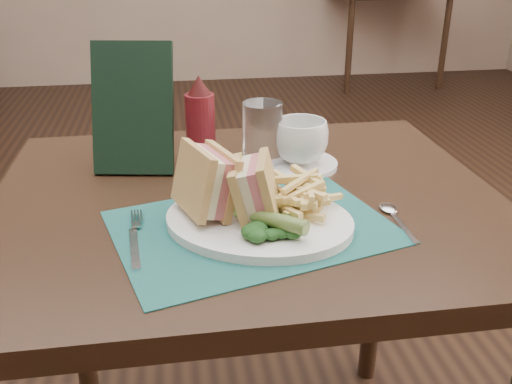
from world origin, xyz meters
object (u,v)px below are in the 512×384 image
at_px(sandwich_half_b, 242,187).
at_px(drinking_glass, 262,135).
at_px(coffee_cup, 301,141).
at_px(plate, 259,221).
at_px(sandwich_half_a, 193,183).
at_px(saucer, 300,164).
at_px(table_main, 249,359).
at_px(table_bg_right, 383,37).
at_px(placemat, 252,227).
at_px(check_presenter, 133,108).
at_px(ketchup_bottle, 200,123).

distance_m(sandwich_half_b, drinking_glass, 0.26).
distance_m(sandwich_half_b, coffee_cup, 0.28).
height_order(plate, sandwich_half_b, sandwich_half_b).
relative_size(sandwich_half_a, drinking_glass, 0.87).
relative_size(plate, coffee_cup, 2.77).
bearing_deg(saucer, table_main, -136.20).
bearing_deg(sandwich_half_a, drinking_glass, 37.69).
relative_size(table_bg_right, saucer, 6.00).
distance_m(placemat, check_presenter, 0.36).
bearing_deg(table_main, saucer, 43.80).
height_order(sandwich_half_a, ketchup_bottle, ketchup_bottle).
relative_size(saucer, check_presenter, 0.60).
bearing_deg(saucer, drinking_glass, 169.55).
bearing_deg(table_bg_right, table_main, -114.06).
bearing_deg(ketchup_bottle, table_bg_right, 64.20).
bearing_deg(ketchup_bottle, check_presenter, 169.51).
bearing_deg(table_main, ketchup_bottle, 118.07).
relative_size(saucer, coffee_cup, 1.38).
xyz_separation_m(placemat, check_presenter, (-0.19, 0.28, 0.12)).
distance_m(table_main, placemat, 0.40).
distance_m(sandwich_half_b, check_presenter, 0.33).
bearing_deg(sandwich_half_a, placemat, -34.63).
distance_m(drinking_glass, ketchup_bottle, 0.12).
xyz_separation_m(drinking_glass, ketchup_bottle, (-0.12, 0.00, 0.03)).
xyz_separation_m(plate, ketchup_bottle, (-0.07, 0.26, 0.08)).
distance_m(placemat, sandwich_half_b, 0.07).
distance_m(table_main, check_presenter, 0.56).
distance_m(table_main, sandwich_half_b, 0.46).
height_order(saucer, check_presenter, check_presenter).
height_order(sandwich_half_b, coffee_cup, sandwich_half_b).
bearing_deg(drinking_glass, coffee_cup, -10.45).
height_order(table_bg_right, plate, plate).
bearing_deg(check_presenter, plate, -45.11).
height_order(table_bg_right, placemat, placemat).
height_order(sandwich_half_a, check_presenter, check_presenter).
xyz_separation_m(table_main, sandwich_half_a, (-0.10, -0.10, 0.45)).
height_order(plate, check_presenter, check_presenter).
bearing_deg(placemat, plate, 11.78).
xyz_separation_m(sandwich_half_a, check_presenter, (-0.10, 0.26, 0.05)).
height_order(sandwich_half_b, saucer, sandwich_half_b).
bearing_deg(sandwich_half_b, saucer, 70.95).
bearing_deg(drinking_glass, placemat, -102.81).
xyz_separation_m(saucer, coffee_cup, (0.00, 0.00, 0.05)).
relative_size(table_bg_right, drinking_glass, 6.92).
distance_m(sandwich_half_a, saucer, 0.32).
distance_m(coffee_cup, drinking_glass, 0.08).
xyz_separation_m(table_main, placemat, (-0.01, -0.13, 0.38)).
relative_size(table_main, placemat, 2.13).
distance_m(table_bg_right, placemat, 4.21).
height_order(sandwich_half_a, saucer, sandwich_half_a).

